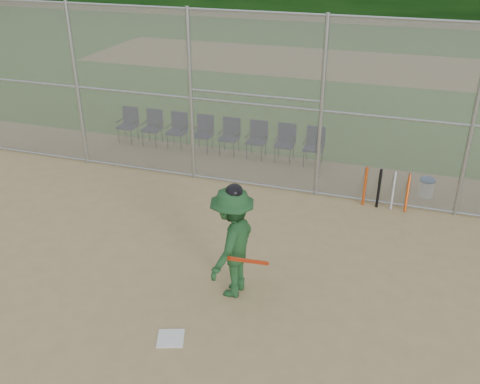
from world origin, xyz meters
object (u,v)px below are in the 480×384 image
(chair_0, at_px, (127,125))
(home_plate, at_px, (171,338))
(batter_at_plate, at_px, (232,242))
(water_cooler, at_px, (427,188))

(chair_0, bearing_deg, home_plate, -57.13)
(batter_at_plate, bearing_deg, home_plate, -110.10)
(batter_at_plate, relative_size, water_cooler, 4.65)
(batter_at_plate, bearing_deg, water_cooler, 57.25)
(batter_at_plate, height_order, water_cooler, batter_at_plate)
(home_plate, height_order, water_cooler, water_cooler)
(batter_at_plate, bearing_deg, chair_0, 131.76)
(water_cooler, relative_size, chair_0, 0.45)
(home_plate, distance_m, batter_at_plate, 1.76)
(water_cooler, bearing_deg, home_plate, -120.12)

